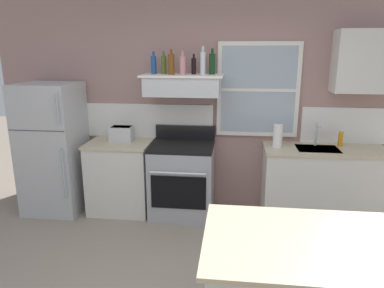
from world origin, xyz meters
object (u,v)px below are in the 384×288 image
paper_towel_roll (278,136)px  dish_soap_bottle (340,139)px  bottle_olive_oil_square (164,64)px  bottle_amber_wine (171,64)px  bottle_dark_green_wine (212,63)px  bottle_clear_tall (203,63)px  bottle_blue_liqueur (154,65)px  bottle_rose_pink (183,65)px  stove_range (182,179)px  toaster (122,134)px  bottle_balsamic_dark (194,66)px  refrigerator (53,148)px

paper_towel_roll → dish_soap_bottle: size_ratio=1.50×
bottle_olive_oil_square → bottle_amber_wine: bottle_amber_wine is taller
bottle_dark_green_wine → dish_soap_bottle: bottle_dark_green_wine is taller
bottle_clear_tall → dish_soap_bottle: (1.64, 0.04, -0.88)m
bottle_amber_wine → bottle_blue_liqueur: bearing=156.8°
bottle_rose_pink → paper_towel_roll: (1.13, -0.00, -0.81)m
bottle_rose_pink → bottle_blue_liqueur: bearing=164.4°
bottle_blue_liqueur → bottle_olive_oil_square: (0.12, 0.01, 0.00)m
bottle_amber_wine → paper_towel_roll: bearing=-0.3°
bottle_dark_green_wine → bottle_amber_wine: bearing=-166.6°
stove_range → bottle_dark_green_wine: bottle_dark_green_wine is taller
stove_range → bottle_olive_oil_square: bottle_olive_oil_square is taller
toaster → bottle_rose_pink: bottle_rose_pink is taller
paper_towel_roll → dish_soap_bottle: 0.75m
stove_range → bottle_dark_green_wine: size_ratio=3.66×
bottle_amber_wine → bottle_olive_oil_square: bearing=136.0°
dish_soap_bottle → stove_range: bearing=-175.8°
bottle_rose_pink → paper_towel_roll: 1.39m
bottle_balsamic_dark → bottle_dark_green_wine: bottle_dark_green_wine is taller
refrigerator → paper_towel_roll: 2.80m
bottle_balsamic_dark → bottle_dark_green_wine: 0.22m
stove_range → bottle_balsamic_dark: 1.39m
bottle_clear_tall → bottle_dark_green_wine: 0.12m
toaster → bottle_rose_pink: size_ratio=1.11×
refrigerator → bottle_rose_pink: (1.66, 0.06, 1.04)m
bottle_blue_liqueur → bottle_dark_green_wine: bottle_dark_green_wine is taller
bottle_clear_tall → bottle_balsamic_dark: bearing=161.2°
toaster → paper_towel_roll: (1.91, -0.04, 0.04)m
bottle_balsamic_dark → bottle_dark_green_wine: bearing=4.5°
bottle_blue_liqueur → bottle_rose_pink: 0.38m
stove_range → bottle_amber_wine: bottle_amber_wine is taller
stove_range → bottle_rose_pink: 1.39m
bottle_blue_liqueur → bottle_amber_wine: bearing=-23.2°
bottle_balsamic_dark → dish_soap_bottle: bearing=-0.0°
stove_range → bottle_amber_wine: size_ratio=3.75×
bottle_balsamic_dark → bottle_clear_tall: 0.12m
toaster → bottle_olive_oil_square: size_ratio=1.12×
toaster → bottle_blue_liqueur: bearing=8.4°
bottle_amber_wine → bottle_rose_pink: size_ratio=1.08×
bottle_amber_wine → bottle_dark_green_wine: bottle_dark_green_wine is taller
bottle_blue_liqueur → bottle_dark_green_wine: size_ratio=0.88×
bottle_rose_pink → paper_towel_roll: bottle_rose_pink is taller
bottle_blue_liqueur → bottle_amber_wine: size_ratio=0.91×
bottle_amber_wine → bottle_dark_green_wine: bearing=13.4°
bottle_olive_oil_square → bottle_clear_tall: size_ratio=0.82×
bottle_amber_wine → bottle_balsamic_dark: size_ratio=1.24×
bottle_blue_liqueur → bottle_balsamic_dark: bearing=-0.5°
bottle_amber_wine → bottle_clear_tall: bottle_clear_tall is taller
bottle_olive_oil_square → bottle_balsamic_dark: bottle_olive_oil_square is taller
bottle_dark_green_wine → toaster: bearing=-176.2°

